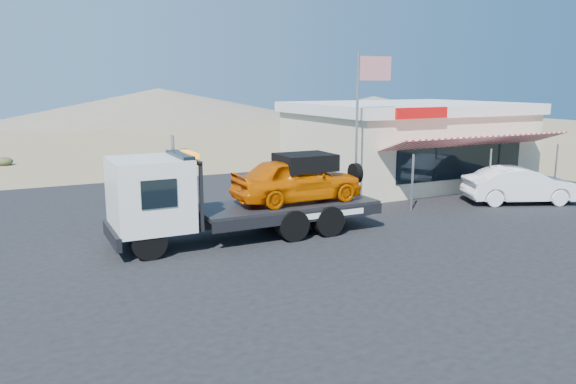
# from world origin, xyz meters

# --- Properties ---
(ground) EXTENTS (120.00, 120.00, 0.00)m
(ground) POSITION_xyz_m (0.00, 0.00, 0.00)
(ground) COLOR olive
(ground) RESTS_ON ground
(asphalt_lot) EXTENTS (32.00, 24.00, 0.02)m
(asphalt_lot) POSITION_xyz_m (2.00, 3.00, 0.01)
(asphalt_lot) COLOR black
(asphalt_lot) RESTS_ON ground
(tow_truck) EXTENTS (8.51, 2.52, 2.84)m
(tow_truck) POSITION_xyz_m (-0.78, 2.65, 1.53)
(tow_truck) COLOR black
(tow_truck) RESTS_ON asphalt_lot
(white_sedan) EXTENTS (4.77, 3.20, 1.49)m
(white_sedan) POSITION_xyz_m (11.41, 2.46, 0.76)
(white_sedan) COLOR silver
(white_sedan) RESTS_ON asphalt_lot
(jerky_store) EXTENTS (10.40, 9.97, 3.90)m
(jerky_store) POSITION_xyz_m (10.50, 8.97, 1.99)
(jerky_store) COLOR beige
(jerky_store) RESTS_ON asphalt_lot
(flagpole) EXTENTS (1.55, 0.10, 6.00)m
(flagpole) POSITION_xyz_m (4.93, 4.50, 3.76)
(flagpole) COLOR #99999E
(flagpole) RESTS_ON asphalt_lot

